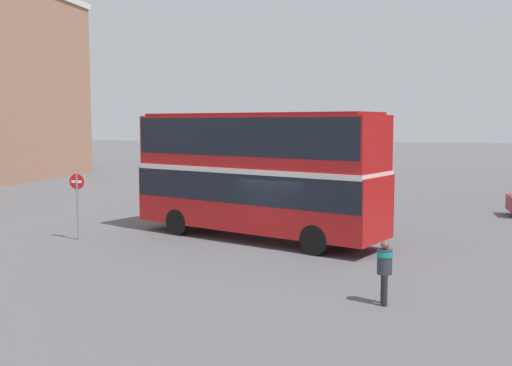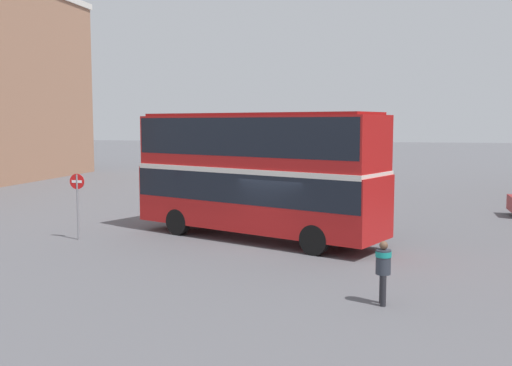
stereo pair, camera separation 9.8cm
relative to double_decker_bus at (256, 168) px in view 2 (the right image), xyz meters
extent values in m
plane|color=#5B5B60|center=(0.85, -1.28, -2.81)|extent=(240.00, 240.00, 0.00)
cube|color=red|center=(0.00, 0.00, -1.23)|extent=(10.46, 6.48, 2.27)
cube|color=red|center=(0.00, 0.00, 0.95)|extent=(10.28, 6.34, 2.09)
cube|color=black|center=(0.00, 0.00, -0.71)|extent=(10.37, 6.46, 1.12)
cube|color=black|center=(0.00, 0.00, 1.20)|extent=(10.16, 6.31, 1.43)
cube|color=silver|center=(0.00, 0.00, -0.07)|extent=(10.37, 6.46, 0.20)
cube|color=maroon|center=(0.00, 0.00, 2.05)|extent=(9.79, 5.99, 0.10)
cylinder|color=black|center=(3.48, -0.28, -2.28)|extent=(1.10, 0.70, 1.07)
cylinder|color=black|center=(2.56, -2.37, -2.28)|extent=(1.10, 0.70, 1.07)
cylinder|color=black|center=(-2.37, 2.29, -2.28)|extent=(1.10, 0.70, 1.07)
cylinder|color=black|center=(-3.29, 0.20, -2.28)|extent=(1.10, 0.70, 1.07)
cylinder|color=#232328|center=(4.89, -7.75, -2.42)|extent=(0.15, 0.15, 0.78)
cylinder|color=#232328|center=(4.87, -7.51, -2.42)|extent=(0.15, 0.15, 0.78)
cylinder|color=#2D333D|center=(4.88, -7.63, -1.72)|extent=(0.41, 0.41, 0.62)
cylinder|color=teal|center=(4.88, -7.63, -1.52)|extent=(0.44, 0.44, 0.14)
sphere|color=brown|center=(4.88, -7.63, -1.30)|extent=(0.21, 0.21, 0.21)
cube|color=navy|center=(-4.76, 13.16, -2.10)|extent=(4.52, 2.77, 0.85)
cube|color=black|center=(-4.59, 13.12, -1.39)|extent=(2.52, 2.08, 0.58)
cylinder|color=black|center=(-6.22, 12.73, -2.47)|extent=(0.71, 0.39, 0.68)
cylinder|color=black|center=(-5.82, 14.26, -2.47)|extent=(0.71, 0.39, 0.68)
cylinder|color=black|center=(-3.70, 12.07, -2.47)|extent=(0.71, 0.39, 0.68)
cylinder|color=black|center=(-3.29, 13.59, -2.47)|extent=(0.71, 0.39, 0.68)
cylinder|color=gray|center=(-6.75, -1.54, -1.54)|extent=(0.08, 0.08, 2.55)
cylinder|color=red|center=(-6.75, -1.54, -0.54)|extent=(0.60, 0.03, 0.60)
cube|color=white|center=(-6.75, -1.54, -0.54)|extent=(0.42, 0.04, 0.10)
camera|label=1|loc=(4.73, -22.61, 1.74)|focal=42.00mm
camera|label=2|loc=(4.83, -22.59, 1.74)|focal=42.00mm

